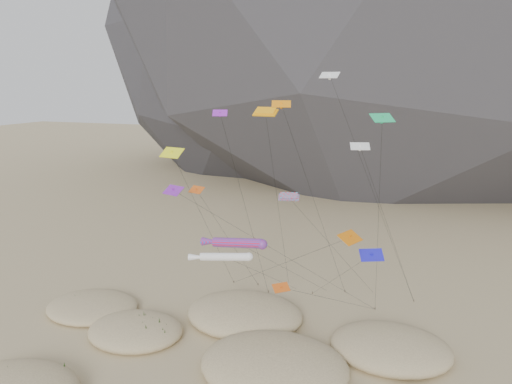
# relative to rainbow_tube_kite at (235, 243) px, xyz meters

# --- Properties ---
(dunes) EXTENTS (49.40, 33.80, 3.56)m
(dunes) POSITION_rel_rainbow_tube_kite_xyz_m (1.11, -5.00, -10.60)
(dunes) COLOR #CCB789
(dunes) RESTS_ON ground
(dune_grass) EXTENTS (41.90, 29.25, 1.50)m
(dune_grass) POSITION_rel_rainbow_tube_kite_xyz_m (-0.09, -4.85, -10.44)
(dune_grass) COLOR black
(dune_grass) RESTS_ON ground
(kite_stakes) EXTENTS (23.90, 4.03, 0.30)m
(kite_stakes) POSITION_rel_rainbow_tube_kite_xyz_m (4.20, 15.44, -11.13)
(kite_stakes) COLOR #3F2D1E
(kite_stakes) RESTS_ON ground
(rainbow_tube_kite) EXTENTS (10.03, 17.83, 12.11)m
(rainbow_tube_kite) POSITION_rel_rainbow_tube_kite_xyz_m (0.00, 0.00, 0.00)
(rainbow_tube_kite) COLOR red
(rainbow_tube_kite) RESTS_ON ground
(white_tube_kite) EXTENTS (6.48, 19.74, 11.30)m
(white_tube_kite) POSITION_rel_rainbow_tube_kite_xyz_m (-0.32, -2.67, -0.64)
(white_tube_kite) COLOR silver
(white_tube_kite) RESTS_ON ground
(orange_parafoil) EXTENTS (2.91, 10.24, 24.53)m
(orange_parafoil) POSITION_rel_rainbow_tube_kite_xyz_m (0.28, 8.58, 12.49)
(orange_parafoil) COLOR orange
(orange_parafoil) RESTS_ON ground
(multi_parafoil) EXTENTS (9.04, 14.42, 15.85)m
(multi_parafoil) POSITION_rel_rainbow_tube_kite_xyz_m (4.32, 4.88, 3.93)
(multi_parafoil) COLOR red
(multi_parafoil) RESTS_ON ground
(delta_kites) EXTENTS (25.42, 21.09, 28.21)m
(delta_kites) POSITION_rel_rainbow_tube_kite_xyz_m (4.35, 2.26, 6.67)
(delta_kites) COLOR #C14C12
(delta_kites) RESTS_ON ground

